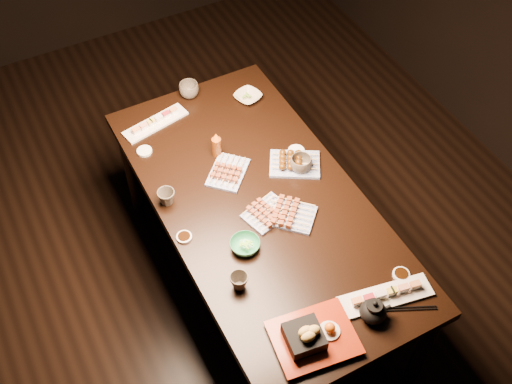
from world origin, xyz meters
TOP-DOWN VIEW (x-y plane):
  - ground at (0.00, 0.00)m, footprint 5.00×5.00m
  - dining_table at (0.16, -0.09)m, footprint 0.95×1.82m
  - sushi_platter_near at (0.38, -0.78)m, footprint 0.41×0.18m
  - sushi_platter_far at (-0.08, 0.62)m, footprint 0.37×0.17m
  - yakitori_plate_center at (0.15, -0.17)m, footprint 0.24×0.20m
  - yakitori_plate_right at (0.23, -0.23)m, footprint 0.28×0.28m
  - yakitori_plate_left at (0.10, 0.14)m, footprint 0.27×0.27m
  - tsukune_plate at (0.42, 0.03)m, footprint 0.30×0.28m
  - edamame_bowl_green at (-0.03, -0.29)m, footprint 0.16×0.16m
  - edamame_bowl_cream at (0.43, 0.57)m, footprint 0.17×0.17m
  - tempura_tray at (0.01, -0.81)m, footprint 0.36×0.30m
  - teacup_near_left at (-0.14, -0.45)m, footprint 0.09×0.09m
  - teacup_mid_right at (0.42, -0.00)m, footprint 0.13×0.13m
  - teacup_far_left at (-0.23, 0.11)m, footprint 0.10×0.10m
  - teacup_far_right at (0.17, 0.74)m, footprint 0.14×0.14m
  - teapot at (0.27, -0.83)m, footprint 0.16×0.16m
  - condiment_bottle at (0.11, 0.28)m, footprint 0.06×0.06m
  - sauce_dish_west at (-0.24, -0.11)m, footprint 0.09×0.09m
  - sauce_dish_east at (0.47, 0.11)m, footprint 0.11×0.11m
  - sauce_dish_se at (0.50, -0.73)m, footprint 0.10×0.10m
  - sauce_dish_nw at (-0.20, 0.46)m, footprint 0.09×0.09m
  - chopsticks_near at (0.09, -0.86)m, footprint 0.20×0.14m
  - chopsticks_se at (0.44, -0.88)m, footprint 0.20×0.11m

SIDE VIEW (x-z plane):
  - ground at x=0.00m, z-range 0.00..0.00m
  - dining_table at x=0.16m, z-range 0.00..0.75m
  - chopsticks_se at x=0.44m, z-range 0.75..0.76m
  - chopsticks_near at x=0.09m, z-range 0.75..0.76m
  - sauce_dish_west at x=-0.24m, z-range 0.75..0.76m
  - sauce_dish_se at x=0.50m, z-range 0.75..0.76m
  - sauce_dish_nw at x=-0.20m, z-range 0.75..0.76m
  - sauce_dish_east at x=0.47m, z-range 0.75..0.76m
  - edamame_bowl_cream at x=0.43m, z-range 0.75..0.78m
  - edamame_bowl_green at x=-0.03m, z-range 0.75..0.79m
  - sushi_platter_far at x=-0.08m, z-range 0.75..0.79m
  - sushi_platter_near at x=0.38m, z-range 0.75..0.80m
  - yakitori_plate_center at x=0.15m, z-range 0.75..0.80m
  - yakitori_plate_left at x=0.10m, z-range 0.75..0.81m
  - yakitori_plate_right at x=0.23m, z-range 0.75..0.81m
  - tsukune_plate at x=0.42m, z-range 0.75..0.81m
  - teacup_near_left at x=-0.14m, z-range 0.75..0.82m
  - teacup_far_left at x=-0.23m, z-range 0.75..0.83m
  - teacup_mid_right at x=0.42m, z-range 0.75..0.83m
  - teacup_far_right at x=0.17m, z-range 0.75..0.83m
  - teapot at x=0.27m, z-range 0.75..0.86m
  - tempura_tray at x=0.01m, z-range 0.75..0.87m
  - condiment_bottle at x=0.11m, z-range 0.75..0.89m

